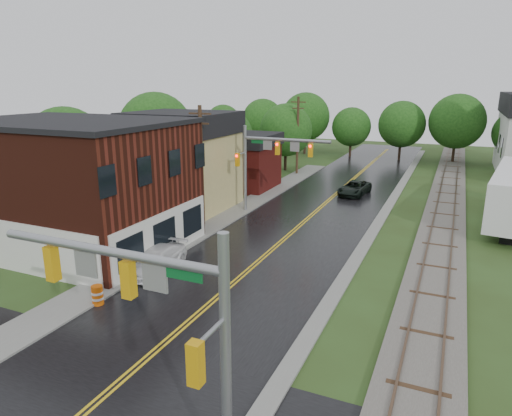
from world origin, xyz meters
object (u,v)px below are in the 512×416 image
Objects in this scene: utility_pole_b at (201,164)px; pickup_white at (157,260)px; tree_left_b at (157,132)px; utility_pole_c at (298,134)px; construction_barrel at (97,295)px; traffic_signal_near at (153,303)px; brick_building at (72,184)px; tree_left_e at (287,131)px; traffic_signal_far at (269,154)px; tree_left_a at (67,149)px; tree_left_c at (228,137)px; suv_dark at (354,188)px.

utility_pole_b reaches higher than pickup_white.
utility_pole_c is at bearing 47.61° from tree_left_b.
tree_left_b is at bearing 123.01° from pickup_white.
tree_left_b reaches higher than construction_barrel.
utility_pole_c reaches higher than traffic_signal_near.
brick_building reaches higher than construction_barrel.
tree_left_b reaches higher than pickup_white.
utility_pole_c is 2.79m from tree_left_e.
traffic_signal_far is 0.82× the size of utility_pole_c.
tree_left_a is 10.22m from tree_left_b.
utility_pole_c is 9.07× the size of construction_barrel.
tree_left_c is at bearing 128.82° from traffic_signal_far.
traffic_signal_far is 0.76× the size of tree_left_b.
traffic_signal_near is (15.96, -13.00, 0.82)m from brick_building.
suv_dark is at bearing 92.96° from traffic_signal_near.
brick_building is 3.13× the size of pickup_white.
tree_left_c reaches higher than construction_barrel.
utility_pole_c is 35.64m from construction_barrel.
utility_pole_c is at bearing 90.00° from utility_pole_b.
traffic_signal_far is (-6.94, 25.00, 0.01)m from traffic_signal_near.
utility_pole_b is (-3.33, -5.00, -0.25)m from traffic_signal_far.
tree_left_e is at bearing 57.26° from tree_left_b.
tree_left_a is 1.90× the size of pickup_white.
construction_barrel is at bearing 141.85° from traffic_signal_near.
traffic_signal_near is at bearing -74.48° from traffic_signal_far.
utility_pole_c reaches higher than tree_left_a.
tree_left_a is 1.80× the size of suv_dark.
tree_left_a is at bearing 148.19° from pickup_white.
utility_pole_c is 8.16m from tree_left_c.
brick_building is at bearing -126.92° from traffic_signal_far.
pickup_white is at bearing -71.23° from tree_left_c.
traffic_signal_near is 45.59m from tree_left_e.
brick_building is 20.60m from traffic_signal_near.
construction_barrel is at bearing -94.49° from pickup_white.
traffic_signal_near is 0.76× the size of tree_left_b.
traffic_signal_near is at bearing -65.44° from tree_left_c.
pickup_white is (7.68, -1.72, -3.49)m from brick_building.
suv_dark is 4.87× the size of construction_barrel.
tree_left_a is at bearing -101.31° from tree_left_b.
suv_dark is 1.06× the size of pickup_white.
utility_pole_b is 9.07× the size of construction_barrel.
suv_dark is at bearing 72.26° from pickup_white.
tree_left_a reaches higher than pickup_white.
tree_left_a reaches higher than suv_dark.
suv_dark is at bearing 33.87° from tree_left_a.
brick_building is 1.59× the size of utility_pole_b.
tree_left_a is (-13.05, -0.10, 0.39)m from utility_pole_b.
utility_pole_c reaches higher than suv_dark.
construction_barrel is at bearing -41.73° from tree_left_a.
tree_left_e is (-2.05, 23.90, 0.09)m from utility_pole_b.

